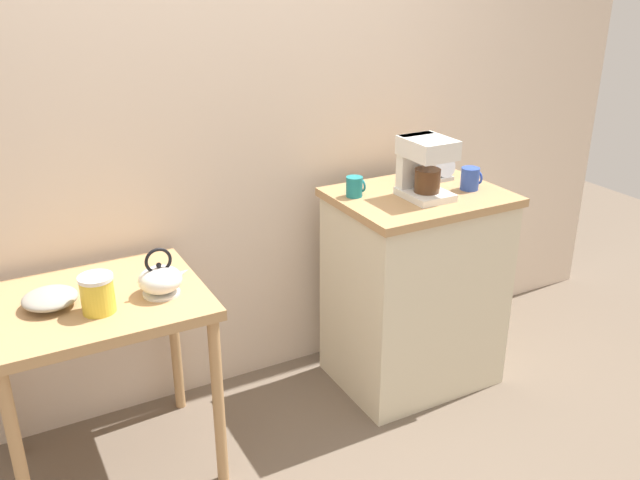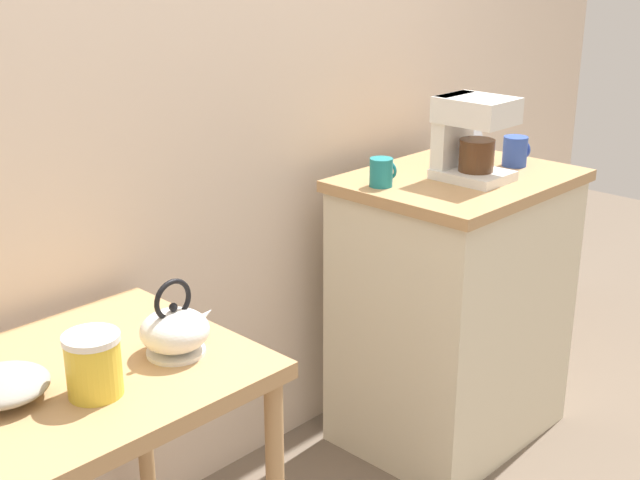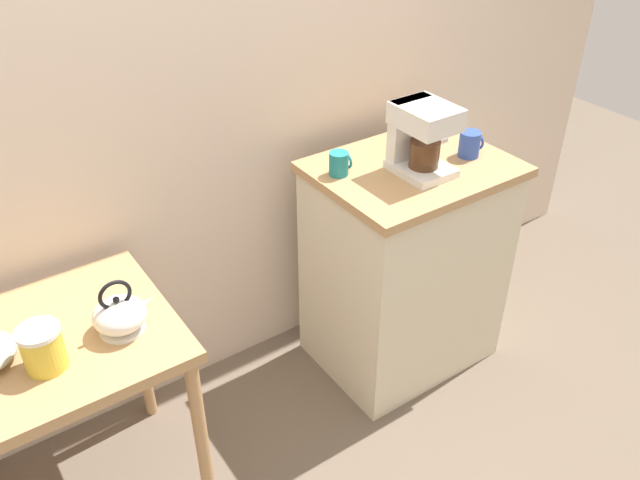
{
  "view_description": "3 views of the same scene",
  "coord_description": "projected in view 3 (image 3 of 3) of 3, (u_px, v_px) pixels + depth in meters",
  "views": [
    {
      "loc": [
        -0.94,
        -2.31,
        1.9
      ],
      "look_at": [
        0.26,
        -0.08,
        0.84
      ],
      "focal_mm": 38.32,
      "sensor_mm": 36.0,
      "label": 1
    },
    {
      "loc": [
        -1.41,
        -1.51,
        1.65
      ],
      "look_at": [
        0.05,
        -0.11,
        0.92
      ],
      "focal_mm": 47.37,
      "sensor_mm": 36.0,
      "label": 2
    },
    {
      "loc": [
        -0.75,
        -1.63,
        2.07
      ],
      "look_at": [
        0.3,
        -0.11,
        0.83
      ],
      "focal_mm": 36.68,
      "sensor_mm": 36.0,
      "label": 3
    }
  ],
  "objects": [
    {
      "name": "ground_plane",
      "position": [
        243.0,
        423.0,
        2.62
      ],
      "size": [
        8.0,
        8.0,
        0.0
      ],
      "primitive_type": "plane",
      "color": "#6B5B4C"
    },
    {
      "name": "kitchen_counter",
      "position": [
        405.0,
        265.0,
        2.71
      ],
      "size": [
        0.74,
        0.57,
        0.94
      ],
      "color": "beige",
      "rests_on": "ground_plane"
    },
    {
      "name": "wooden_table",
      "position": [
        48.0,
        370.0,
        1.96
      ],
      "size": [
        0.77,
        0.62,
        0.76
      ],
      "color": "tan",
      "rests_on": "ground_plane"
    },
    {
      "name": "teakettle",
      "position": [
        120.0,
        315.0,
        1.92
      ],
      "size": [
        0.19,
        0.16,
        0.18
      ],
      "color": "white",
      "rests_on": "wooden_table"
    },
    {
      "name": "mug_dark_teal",
      "position": [
        339.0,
        163.0,
        2.37
      ],
      "size": [
        0.08,
        0.07,
        0.09
      ],
      "color": "teal",
      "rests_on": "kitchen_counter"
    },
    {
      "name": "coffee_maker",
      "position": [
        420.0,
        135.0,
        2.34
      ],
      "size": [
        0.18,
        0.22,
        0.26
      ],
      "color": "white",
      "rests_on": "kitchen_counter"
    },
    {
      "name": "mug_blue",
      "position": [
        470.0,
        144.0,
        2.49
      ],
      "size": [
        0.09,
        0.08,
        0.1
      ],
      "color": "#2D4CAD",
      "rests_on": "kitchen_counter"
    },
    {
      "name": "table_clock",
      "position": [
        438.0,
        129.0,
        2.59
      ],
      "size": [
        0.11,
        0.05,
        0.12
      ],
      "color": "#B2B5BA",
      "rests_on": "kitchen_counter"
    },
    {
      "name": "back_wall",
      "position": [
        181.0,
        45.0,
        2.17
      ],
      "size": [
        4.4,
        0.1,
        2.8
      ],
      "primitive_type": "cube",
      "color": "beige",
      "rests_on": "ground_plane"
    },
    {
      "name": "canister_enamel",
      "position": [
        43.0,
        348.0,
        1.78
      ],
      "size": [
        0.12,
        0.12,
        0.14
      ],
      "color": "gold",
      "rests_on": "wooden_table"
    }
  ]
}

